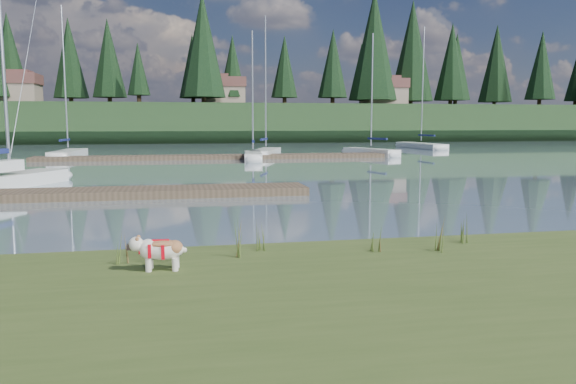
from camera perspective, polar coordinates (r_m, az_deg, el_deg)
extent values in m
plane|color=gray|center=(42.41, -10.08, 3.29)|extent=(200.00, 200.00, 0.00)
cube|color=#3F5021|center=(6.87, -3.33, -14.85)|extent=(60.00, 9.00, 0.35)
cube|color=#1C3218|center=(85.32, -10.75, 6.82)|extent=(200.00, 20.00, 5.00)
cylinder|color=silver|center=(9.37, -13.99, -7.23)|extent=(0.10, 0.10, 0.21)
cylinder|color=silver|center=(9.57, -13.82, -6.92)|extent=(0.10, 0.10, 0.21)
cylinder|color=silver|center=(9.32, -11.40, -7.23)|extent=(0.10, 0.10, 0.21)
cylinder|color=silver|center=(9.52, -11.29, -6.92)|extent=(0.10, 0.10, 0.21)
ellipsoid|color=silver|center=(9.39, -12.60, -5.77)|extent=(0.72, 0.41, 0.33)
ellipsoid|color=#A1653C|center=(9.37, -12.62, -5.14)|extent=(0.51, 0.37, 0.12)
ellipsoid|color=silver|center=(9.43, -15.18, -5.14)|extent=(0.26, 0.27, 0.24)
cube|color=black|center=(9.45, -15.80, -5.39)|extent=(0.08, 0.13, 0.09)
ellipsoid|color=silver|center=(28.75, -22.67, 1.53)|extent=(2.19, 2.37, 0.70)
cylinder|color=silver|center=(26.63, -27.08, 13.53)|extent=(0.14, 0.14, 10.55)
cube|color=#4C3D2C|center=(21.70, -19.48, -0.16)|extent=(16.00, 2.00, 0.30)
cube|color=#4C3D2C|center=(42.49, -7.38, 3.55)|extent=(26.00, 2.20, 0.30)
cube|color=silver|center=(47.03, -21.41, 3.55)|extent=(1.94, 6.94, 0.70)
ellipsoid|color=silver|center=(50.37, -20.52, 3.79)|extent=(1.60, 1.95, 0.70)
cylinder|color=silver|center=(47.09, -21.75, 10.78)|extent=(0.12, 0.12, 10.73)
cube|color=navy|center=(46.07, -21.75, 4.94)|extent=(0.35, 2.74, 0.20)
cube|color=silver|center=(40.85, -3.57, 3.56)|extent=(1.84, 5.42, 0.70)
ellipsoid|color=silver|center=(43.50, -3.62, 3.77)|extent=(1.33, 1.58, 0.70)
cylinder|color=silver|center=(40.83, -3.63, 10.24)|extent=(0.12, 0.12, 8.37)
cube|color=navy|center=(40.07, -3.57, 5.18)|extent=(0.45, 2.12, 0.20)
cube|color=silver|center=(45.68, -2.26, 3.94)|extent=(3.57, 6.82, 0.70)
ellipsoid|color=silver|center=(48.98, -1.61, 4.15)|extent=(1.96, 2.19, 0.70)
cylinder|color=silver|center=(45.73, -2.30, 11.11)|extent=(0.12, 0.12, 10.27)
cube|color=navy|center=(44.74, -2.46, 5.38)|extent=(1.04, 2.58, 0.20)
cube|color=silver|center=(47.18, 8.41, 3.97)|extent=(3.23, 6.01, 0.70)
ellipsoid|color=silver|center=(49.50, 6.25, 4.15)|extent=(1.75, 1.95, 0.70)
cylinder|color=silver|center=(47.18, 8.53, 10.20)|extent=(0.12, 0.12, 9.10)
cube|color=navy|center=(46.51, 9.06, 5.37)|extent=(0.97, 2.28, 0.20)
cube|color=silver|center=(60.65, 13.36, 4.53)|extent=(2.48, 7.96, 0.70)
ellipsoid|color=silver|center=(64.07, 11.62, 4.71)|extent=(1.89, 2.28, 0.70)
cylinder|color=silver|center=(60.72, 13.53, 10.59)|extent=(0.12, 0.12, 11.68)
cube|color=navy|center=(59.69, 13.90, 5.61)|extent=(0.48, 3.12, 0.20)
cone|color=#475B23|center=(10.09, -5.18, -4.78)|extent=(0.03, 0.03, 0.63)
cone|color=brown|center=(10.05, -4.51, -5.19)|extent=(0.03, 0.03, 0.51)
cone|color=#475B23|center=(10.12, -4.86, -4.56)|extent=(0.03, 0.03, 0.70)
cone|color=brown|center=(10.10, -4.36, -5.32)|extent=(0.03, 0.03, 0.44)
cone|color=#475B23|center=(10.02, -5.01, -5.05)|extent=(0.03, 0.03, 0.57)
cone|color=#475B23|center=(10.56, -3.11, -4.49)|extent=(0.03, 0.03, 0.54)
cone|color=brown|center=(10.52, -2.46, -4.83)|extent=(0.03, 0.03, 0.43)
cone|color=#475B23|center=(10.59, -2.81, -4.30)|extent=(0.03, 0.03, 0.59)
cone|color=brown|center=(10.57, -2.33, -4.92)|extent=(0.03, 0.03, 0.38)
cone|color=#475B23|center=(10.49, -2.94, -4.72)|extent=(0.03, 0.03, 0.49)
cone|color=#475B23|center=(10.81, 15.07, -3.97)|extent=(0.03, 0.03, 0.72)
cone|color=brown|center=(10.81, 15.75, -4.38)|extent=(0.03, 0.03, 0.58)
cone|color=#475B23|center=(10.86, 15.29, -3.74)|extent=(0.03, 0.03, 0.79)
cone|color=brown|center=(10.87, 15.79, -4.52)|extent=(0.03, 0.03, 0.50)
cone|color=#475B23|center=(10.75, 15.35, -4.23)|extent=(0.03, 0.03, 0.65)
cone|color=#475B23|center=(10.00, -16.71, -5.55)|extent=(0.03, 0.03, 0.50)
cone|color=brown|center=(9.93, -16.10, -5.91)|extent=(0.03, 0.03, 0.40)
cone|color=#475B23|center=(10.02, -16.35, -5.37)|extent=(0.03, 0.03, 0.55)
cone|color=brown|center=(9.98, -15.90, -6.00)|extent=(0.03, 0.03, 0.35)
cone|color=#475B23|center=(9.93, -16.63, -5.79)|extent=(0.03, 0.03, 0.45)
cone|color=#475B23|center=(10.58, 8.55, -4.77)|extent=(0.03, 0.03, 0.45)
cone|color=brown|center=(10.57, 9.23, -5.06)|extent=(0.03, 0.03, 0.36)
cone|color=#475B23|center=(10.63, 8.80, -4.60)|extent=(0.03, 0.03, 0.50)
cone|color=brown|center=(10.62, 9.31, -5.12)|extent=(0.03, 0.03, 0.32)
cone|color=#475B23|center=(10.52, 8.79, -4.97)|extent=(0.03, 0.03, 0.41)
cone|color=#475B23|center=(11.71, 16.86, -3.46)|extent=(0.03, 0.03, 0.61)
cone|color=brown|center=(11.71, 17.48, -3.78)|extent=(0.03, 0.03, 0.49)
cone|color=#475B23|center=(11.76, 17.05, -3.27)|extent=(0.03, 0.03, 0.67)
cone|color=brown|center=(11.77, 17.51, -3.89)|extent=(0.03, 0.03, 0.43)
cone|color=#475B23|center=(11.66, 17.12, -3.67)|extent=(0.03, 0.03, 0.55)
cube|color=#33281C|center=(11.07, -6.50, -6.90)|extent=(60.00, 0.50, 0.14)
cylinder|color=#382619|center=(84.86, -17.65, 8.91)|extent=(0.60, 0.60, 1.80)
cone|color=black|center=(85.28, -17.80, 12.84)|extent=(4.84, 4.84, 11.00)
cylinder|color=#382619|center=(78.47, -8.54, 9.34)|extent=(0.60, 0.60, 1.80)
cone|color=black|center=(79.09, -8.64, 14.56)|extent=(6.16, 6.16, 14.00)
cylinder|color=#382619|center=(83.89, -0.35, 9.27)|extent=(0.60, 0.60, 1.80)
cone|color=black|center=(84.22, -0.35, 12.63)|extent=(3.96, 3.96, 9.00)
cylinder|color=#382619|center=(85.40, 8.62, 9.15)|extent=(0.60, 0.60, 1.80)
cone|color=black|center=(86.08, 8.72, 14.54)|extent=(7.04, 7.04, 16.00)
cylinder|color=#382619|center=(93.74, 16.15, 8.76)|extent=(0.60, 0.60, 1.80)
cone|color=black|center=(94.17, 16.29, 12.59)|extent=(5.28, 5.28, 12.00)
cylinder|color=#382619|center=(97.06, 24.16, 8.36)|extent=(0.60, 0.60, 1.80)
cone|color=black|center=(97.41, 24.33, 11.66)|extent=(4.62, 4.62, 10.50)
cube|color=gray|center=(85.06, -25.96, 8.87)|extent=(6.00, 5.00, 2.80)
cube|color=brown|center=(85.18, -26.04, 10.28)|extent=(6.30, 5.30, 1.40)
cube|color=brown|center=(85.23, -26.07, 10.81)|extent=(4.20, 3.60, 0.70)
cube|color=gray|center=(83.67, -6.63, 9.57)|extent=(6.00, 5.00, 2.80)
cube|color=brown|center=(83.79, -6.65, 11.00)|extent=(6.30, 5.30, 1.40)
cube|color=brown|center=(83.85, -6.66, 11.55)|extent=(4.20, 3.60, 0.70)
cube|color=gray|center=(87.05, 9.65, 9.42)|extent=(6.00, 5.00, 2.80)
cube|color=brown|center=(87.16, 9.68, 10.80)|extent=(6.30, 5.30, 1.40)
cube|color=brown|center=(87.22, 9.69, 11.32)|extent=(4.20, 3.60, 0.70)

